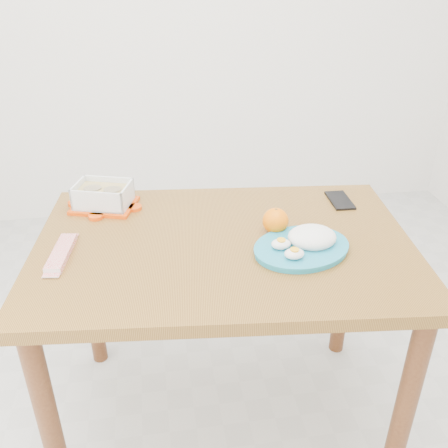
{
  "coord_description": "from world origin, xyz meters",
  "views": [
    {
      "loc": [
        -0.19,
        -1.21,
        1.53
      ],
      "look_at": [
        0.01,
        0.05,
        0.81
      ],
      "focal_mm": 40.0,
      "sensor_mm": 36.0,
      "label": 1
    }
  ],
  "objects": [
    {
      "name": "ground",
      "position": [
        0.0,
        0.0,
        0.0
      ],
      "size": [
        3.5,
        3.5,
        0.0
      ],
      "primitive_type": "plane",
      "color": "#B7B7B2",
      "rests_on": "ground"
    },
    {
      "name": "candy_bar",
      "position": [
        -0.46,
        0.05,
        0.76
      ],
      "size": [
        0.07,
        0.19,
        0.02
      ],
      "primitive_type": "cube",
      "rotation": [
        0.0,
        0.0,
        1.44
      ],
      "color": "#BE090B",
      "rests_on": "dining_table"
    },
    {
      "name": "orange_fruit",
      "position": [
        0.18,
        0.08,
        0.79
      ],
      "size": [
        0.08,
        0.08,
        0.08
      ],
      "primitive_type": "sphere",
      "color": "#FF6E05",
      "rests_on": "dining_table"
    },
    {
      "name": "food_container",
      "position": [
        -0.35,
        0.34,
        0.79
      ],
      "size": [
        0.24,
        0.21,
        0.09
      ],
      "rotation": [
        0.0,
        0.0,
        -0.3
      ],
      "color": "#E14306",
      "rests_on": "dining_table"
    },
    {
      "name": "rice_plate",
      "position": [
        0.24,
        -0.03,
        0.78
      ],
      "size": [
        0.36,
        0.36,
        0.08
      ],
      "rotation": [
        0.0,
        0.0,
        0.3
      ],
      "color": "teal",
      "rests_on": "dining_table"
    },
    {
      "name": "smartphone",
      "position": [
        0.45,
        0.26,
        0.75
      ],
      "size": [
        0.07,
        0.14,
        0.01
      ],
      "primitive_type": "cube",
      "rotation": [
        0.0,
        0.0,
        -0.03
      ],
      "color": "black",
      "rests_on": "dining_table"
    },
    {
      "name": "dining_table",
      "position": [
        0.01,
        0.05,
        0.64
      ],
      "size": [
        1.2,
        0.86,
        0.75
      ],
      "rotation": [
        0.0,
        0.0,
        -0.1
      ],
      "color": "brown",
      "rests_on": "ground"
    }
  ]
}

